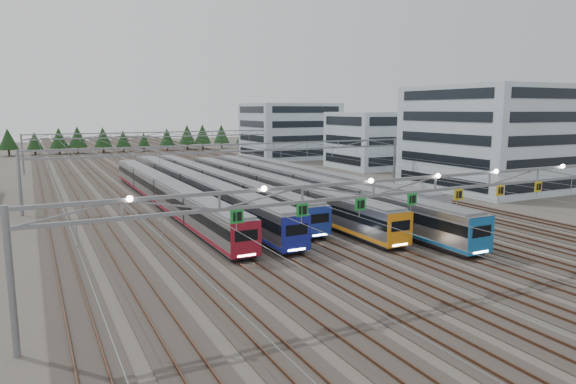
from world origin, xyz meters
name	(u,v)px	position (x,y,z in m)	size (l,w,h in m)	color
ground	(431,278)	(0.00, 0.00, 0.00)	(400.00, 400.00, 0.00)	#47423A
track_bed	(150,155)	(0.00, 100.00, 1.49)	(54.00, 260.00, 5.42)	#2D2823
train_a	(164,192)	(-11.25, 38.01, 2.04)	(2.76, 57.03, 3.59)	black
train_b	(190,185)	(-6.75, 41.54, 2.10)	(2.84, 64.80, 3.70)	black
train_c	(211,181)	(-2.25, 45.90, 1.99)	(2.67, 66.00, 3.47)	black
train_d	(266,187)	(2.25, 35.51, 2.08)	(2.81, 58.15, 3.65)	black
train_e	(302,187)	(6.75, 33.17, 2.15)	(2.92, 63.51, 3.80)	black
train_f	(310,180)	(11.25, 39.04, 2.07)	(2.80, 56.31, 3.64)	black
gantry_near	(436,186)	(-0.05, -0.12, 7.09)	(56.36, 0.61, 8.08)	gray
gantry_mid	(238,154)	(0.00, 40.00, 6.39)	(56.36, 0.36, 8.00)	gray
gantry_far	(164,139)	(0.00, 85.00, 6.39)	(56.36, 0.36, 8.00)	gray
depot_bldg_south	(485,138)	(39.02, 31.12, 8.22)	(18.00, 22.00, 16.44)	#A2B7C1
depot_bldg_mid	(370,140)	(40.00, 63.78, 6.09)	(14.00, 16.00, 12.18)	#A2B7C1
depot_bldg_north	(290,131)	(35.15, 92.78, 7.17)	(22.00, 18.00, 14.33)	#A2B7C1
treeline	(145,137)	(5.40, 132.41, 4.23)	(106.40, 5.60, 7.02)	#332114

